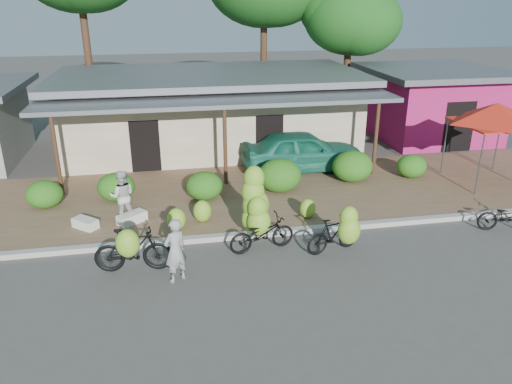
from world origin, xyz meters
The scene contains 25 objects.
ground centered at (0.00, 0.00, 0.00)m, with size 100.00×100.00×0.00m, color #4E4C49.
sidewalk centered at (0.00, 5.00, 0.06)m, with size 60.00×6.00×0.12m, color #856548.
curb centered at (0.00, 2.00, 0.07)m, with size 60.00×0.25×0.15m, color #A8A399.
shop_main centered at (0.00, 10.93, 1.72)m, with size 13.00×8.50×3.35m.
shop_pink centered at (10.50, 10.99, 1.67)m, with size 6.00×6.00×3.25m.
tree_near_right centered at (7.31, 14.61, 5.49)m, with size 4.80×4.64×7.27m.
hedge_0 centered at (-5.92, 5.05, 0.57)m, with size 1.15×1.03×0.90m, color #276016.
hedge_1 centered at (-3.73, 5.22, 0.59)m, with size 1.21×1.09×0.95m, color #276016.
hedge_2 centered at (-0.88, 4.78, 0.59)m, with size 1.21×1.09×0.94m, color #276016.
hedge_3 centered at (1.72, 5.02, 0.70)m, with size 1.48×1.33×1.15m, color #276016.
hedge_4 centered at (4.52, 5.49, 0.69)m, with size 1.46×1.32×1.14m, color #276016.
hedge_5 centered at (6.83, 5.49, 0.55)m, with size 1.11×1.00×0.86m, color #276016.
red_canopy centered at (9.29, 4.62, 2.61)m, with size 3.50×3.50×2.86m.
bike_left centered at (-3.02, 0.64, 0.65)m, with size 1.97×1.24×1.45m.
bike_center centered at (0.27, 1.45, 0.86)m, with size 1.93×1.36×2.23m.
bike_right centered at (2.24, 0.58, 0.65)m, with size 1.70×1.32×1.55m.
bike_far_right centered at (7.58, 1.01, 0.45)m, with size 1.81×1.03×0.90m.
loose_banana_a centered at (-1.89, 2.64, 0.45)m, with size 0.53×0.45×0.67m, color #80C531.
loose_banana_b centered at (-1.11, 3.04, 0.46)m, with size 0.54×0.46×0.68m, color #80C531.
loose_banana_c centered at (2.05, 2.72, 0.42)m, with size 0.49×0.41×0.61m, color #80C531.
sack_near centered at (-3.18, 3.36, 0.27)m, with size 0.85×0.40×0.30m, color white.
sack_far centered at (-4.50, 3.26, 0.26)m, with size 0.75×0.38×0.28m, color white.
vendor centered at (-2.00, 0.07, 0.81)m, with size 0.59×0.39×1.63m, color gray.
bystander centered at (-3.41, 3.57, 0.91)m, with size 0.77×0.60×1.58m, color silver.
teal_van centered at (3.08, 7.00, 0.90)m, with size 1.84×4.57×1.56m, color #197057.
Camera 1 is at (-2.08, -10.56, 6.47)m, focal length 35.00 mm.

